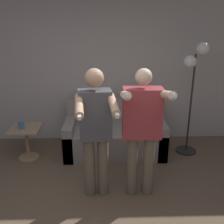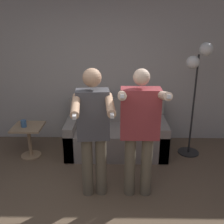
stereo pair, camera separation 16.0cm
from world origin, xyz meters
name	(u,v)px [view 1 (the left image)]	position (x,y,z in m)	size (l,w,h in m)	color
wall_back	(93,71)	(0.00, 2.57, 1.30)	(10.00, 0.05, 2.60)	#B7B2A8
couch	(115,136)	(0.36, 2.01, 0.28)	(1.66, 0.84, 0.86)	gray
person_left	(96,128)	(0.08, 0.81, 0.95)	(0.50, 0.70, 1.66)	#6B604C
person_right	(142,126)	(0.64, 0.81, 0.97)	(0.54, 0.66, 1.65)	#6B604C
cat	(138,93)	(0.79, 2.32, 0.95)	(0.52, 0.13, 0.19)	#B7AD9E
floor_lamp	(195,72)	(1.61, 1.95, 1.39)	(0.38, 0.35, 1.85)	black
side_table	(27,136)	(-1.07, 1.81, 0.39)	(0.47, 0.47, 0.54)	#A38460
cup	(21,125)	(-1.12, 1.78, 0.60)	(0.09, 0.09, 0.11)	#3D6693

